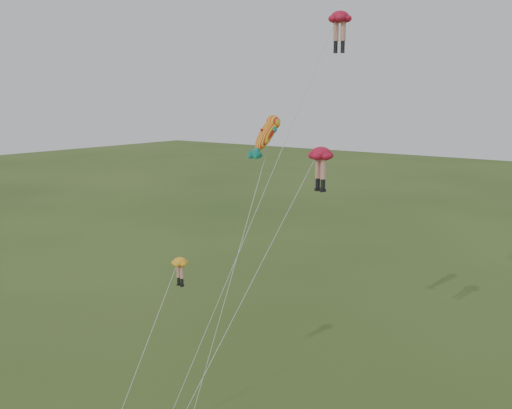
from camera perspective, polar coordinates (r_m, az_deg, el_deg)
The scene contains 4 objects.
legs_kite_red_high at distance 35.42m, azimuth 8.09°, elevation 17.17°, with size 4.64×12.50×22.77m.
legs_kite_red_mid at distance 32.75m, azimuth 6.32°, elevation 4.41°, with size 3.70×11.44×14.99m.
legs_kite_yellow at distance 32.61m, azimuth -7.89°, elevation -6.57°, with size 1.09×6.03×8.87m.
fish_kite at distance 33.51m, azimuth 1.04°, elevation 6.96°, with size 1.40×7.48×16.95m.
Camera 1 is at (20.38, -20.93, 17.77)m, focal length 40.00 mm.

